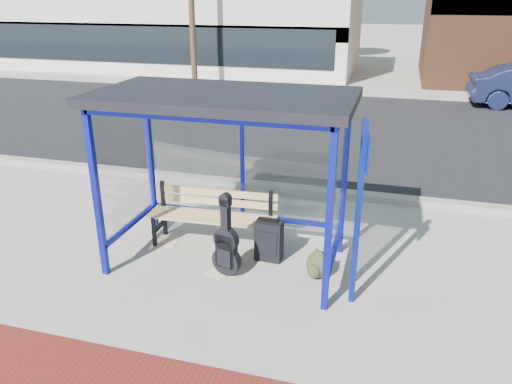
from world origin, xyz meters
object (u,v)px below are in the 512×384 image
(guitar_bag, at_px, (226,247))
(backpack, at_px, (317,265))
(bench, at_px, (213,213))
(suitcase, at_px, (269,240))

(guitar_bag, height_order, backpack, guitar_bag)
(bench, height_order, guitar_bag, guitar_bag)
(guitar_bag, relative_size, backpack, 2.92)
(suitcase, bearing_deg, backpack, -19.25)
(suitcase, bearing_deg, bench, 168.15)
(bench, height_order, backpack, bench)
(bench, bearing_deg, suitcase, -17.31)
(guitar_bag, xyz_separation_m, suitcase, (0.45, 0.54, -0.11))
(bench, distance_m, suitcase, 0.98)
(bench, bearing_deg, backpack, -20.68)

